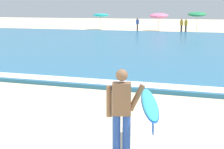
{
  "coord_description": "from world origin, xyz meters",
  "views": [
    {
      "loc": [
        3.15,
        -4.86,
        2.81
      ],
      "look_at": [
        0.46,
        3.38,
        1.1
      ],
      "focal_mm": 54.6,
      "sensor_mm": 36.0,
      "label": 1
    }
  ],
  "objects_px": {
    "beach_umbrella_0": "(101,15)",
    "beach_umbrella_2": "(197,14)",
    "beachgoer_near_row_right": "(186,25)",
    "beach_umbrella_1": "(159,16)",
    "beachgoer_near_row_mid": "(137,24)",
    "beachgoer_near_row_left": "(181,25)",
    "surfer_with_board": "(135,107)"
  },
  "relations": [
    {
      "from": "beachgoer_near_row_right",
      "to": "beach_umbrella_1",
      "type": "bearing_deg",
      "value": 148.95
    },
    {
      "from": "beachgoer_near_row_left",
      "to": "beachgoer_near_row_mid",
      "type": "distance_m",
      "value": 5.47
    },
    {
      "from": "beach_umbrella_1",
      "to": "beach_umbrella_0",
      "type": "bearing_deg",
      "value": 177.42
    },
    {
      "from": "beachgoer_near_row_left",
      "to": "surfer_with_board",
      "type": "bearing_deg",
      "value": -84.7
    },
    {
      "from": "beachgoer_near_row_left",
      "to": "beachgoer_near_row_mid",
      "type": "bearing_deg",
      "value": 169.69
    },
    {
      "from": "beachgoer_near_row_mid",
      "to": "beachgoer_near_row_right",
      "type": "height_order",
      "value": "same"
    },
    {
      "from": "beach_umbrella_0",
      "to": "beach_umbrella_1",
      "type": "relative_size",
      "value": 0.9
    },
    {
      "from": "beachgoer_near_row_mid",
      "to": "beachgoer_near_row_right",
      "type": "xyz_separation_m",
      "value": [
        5.9,
        -1.26,
        0.0
      ]
    },
    {
      "from": "beach_umbrella_2",
      "to": "beachgoer_near_row_mid",
      "type": "relative_size",
      "value": 1.53
    },
    {
      "from": "beach_umbrella_2",
      "to": "beachgoer_near_row_left",
      "type": "height_order",
      "value": "beach_umbrella_2"
    },
    {
      "from": "surfer_with_board",
      "to": "beach_umbrella_0",
      "type": "relative_size",
      "value": 1.33
    },
    {
      "from": "beach_umbrella_1",
      "to": "beachgoer_near_row_right",
      "type": "bearing_deg",
      "value": -31.05
    },
    {
      "from": "beach_umbrella_2",
      "to": "beachgoer_near_row_mid",
      "type": "bearing_deg",
      "value": -179.69
    },
    {
      "from": "surfer_with_board",
      "to": "beach_umbrella_0",
      "type": "distance_m",
      "value": 38.34
    },
    {
      "from": "beach_umbrella_2",
      "to": "surfer_with_board",
      "type": "bearing_deg",
      "value": -87.48
    },
    {
      "from": "beach_umbrella_0",
      "to": "beachgoer_near_row_right",
      "type": "distance_m",
      "value": 11.34
    },
    {
      "from": "beachgoer_near_row_left",
      "to": "beachgoer_near_row_mid",
      "type": "relative_size",
      "value": 1.0
    },
    {
      "from": "beachgoer_near_row_left",
      "to": "beachgoer_near_row_mid",
      "type": "height_order",
      "value": "same"
    },
    {
      "from": "beachgoer_near_row_left",
      "to": "beachgoer_near_row_right",
      "type": "height_order",
      "value": "same"
    },
    {
      "from": "beach_umbrella_0",
      "to": "beachgoer_near_row_right",
      "type": "height_order",
      "value": "beach_umbrella_0"
    },
    {
      "from": "beach_umbrella_2",
      "to": "beachgoer_near_row_left",
      "type": "bearing_deg",
      "value": -147.54
    },
    {
      "from": "surfer_with_board",
      "to": "beachgoer_near_row_right",
      "type": "xyz_separation_m",
      "value": [
        -2.6,
        33.39,
        -0.19
      ]
    },
    {
      "from": "beach_umbrella_0",
      "to": "beachgoer_near_row_left",
      "type": "distance_m",
      "value": 10.78
    },
    {
      "from": "beach_umbrella_0",
      "to": "beach_umbrella_1",
      "type": "distance_m",
      "value": 7.56
    },
    {
      "from": "beach_umbrella_0",
      "to": "beach_umbrella_2",
      "type": "relative_size",
      "value": 0.88
    },
    {
      "from": "surfer_with_board",
      "to": "beachgoer_near_row_left",
      "type": "bearing_deg",
      "value": 95.3
    },
    {
      "from": "beach_umbrella_0",
      "to": "beach_umbrella_2",
      "type": "distance_m",
      "value": 12.16
    },
    {
      "from": "beach_umbrella_1",
      "to": "beach_umbrella_2",
      "type": "distance_m",
      "value": 4.63
    },
    {
      "from": "beach_umbrella_2",
      "to": "beachgoer_near_row_right",
      "type": "bearing_deg",
      "value": -129.76
    },
    {
      "from": "beach_umbrella_0",
      "to": "beachgoer_near_row_right",
      "type": "bearing_deg",
      "value": -12.44
    },
    {
      "from": "beach_umbrella_1",
      "to": "beachgoer_near_row_left",
      "type": "distance_m",
      "value": 3.61
    },
    {
      "from": "beachgoer_near_row_left",
      "to": "beachgoer_near_row_right",
      "type": "relative_size",
      "value": 1.0
    }
  ]
}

